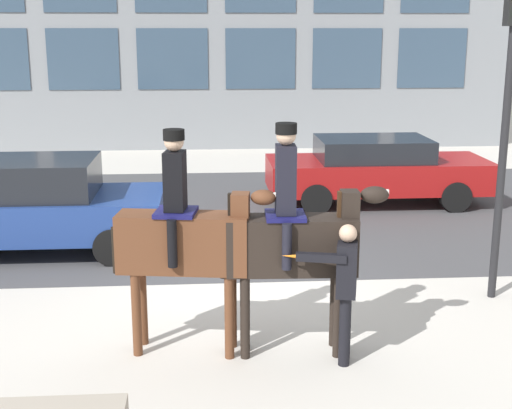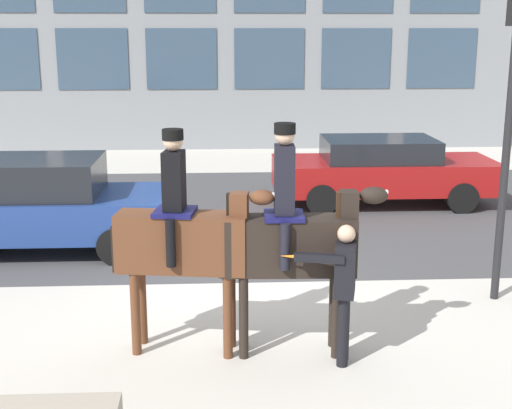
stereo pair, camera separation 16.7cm
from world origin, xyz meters
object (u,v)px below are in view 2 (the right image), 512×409
street_car_near_lane (46,204)px  traffic_light (512,87)px  mounted_horse_companion (293,239)px  mounted_horse_lead (184,238)px  pedestrian_bystander (343,283)px  street_car_far_lane (383,170)px

street_car_near_lane → traffic_light: bearing=-21.4°
mounted_horse_companion → traffic_light: bearing=29.1°
mounted_horse_lead → street_car_near_lane: mounted_horse_lead is taller
street_car_near_lane → traffic_light: traffic_light is taller
mounted_horse_companion → street_car_near_lane: (-3.80, 4.23, -0.58)m
street_car_near_lane → mounted_horse_lead: bearing=-58.2°
pedestrian_bystander → street_car_near_lane: size_ratio=0.40×
mounted_horse_lead → traffic_light: traffic_light is taller
mounted_horse_companion → street_car_far_lane: size_ratio=0.57×
pedestrian_bystander → street_car_near_lane: bearing=-33.2°
street_car_far_lane → traffic_light: size_ratio=1.06×
street_car_far_lane → mounted_horse_companion: bearing=-110.5°
pedestrian_bystander → street_car_far_lane: size_ratio=0.35×
mounted_horse_lead → mounted_horse_companion: bearing=3.4°
street_car_far_lane → street_car_near_lane: bearing=-155.4°
mounted_horse_companion → street_car_far_lane: bearing=71.7°
mounted_horse_companion → street_car_far_lane: mounted_horse_companion is taller
street_car_far_lane → pedestrian_bystander: bearing=-106.0°
mounted_horse_lead → pedestrian_bystander: mounted_horse_lead is taller
traffic_light → street_car_near_lane: bearing=158.6°
pedestrian_bystander → traffic_light: size_ratio=0.37×
street_car_near_lane → street_car_far_lane: 7.15m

